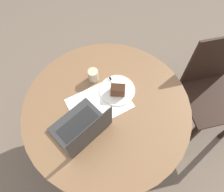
{
  "coord_description": "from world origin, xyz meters",
  "views": [
    {
      "loc": [
        0.39,
        0.47,
        1.97
      ],
      "look_at": [
        -0.07,
        -0.02,
        0.75
      ],
      "focal_mm": 35.0,
      "sensor_mm": 36.0,
      "label": 1
    }
  ],
  "objects": [
    {
      "name": "dining_table",
      "position": [
        0.0,
        0.0,
        0.56
      ],
      "size": [
        1.08,
        1.08,
        0.71
      ],
      "color": "brown",
      "rests_on": "ground_plane"
    },
    {
      "name": "fork",
      "position": [
        -0.14,
        -0.09,
        0.73
      ],
      "size": [
        0.07,
        0.17,
        0.0
      ],
      "rotation": [
        0.0,
        0.0,
        4.39
      ],
      "color": "silver",
      "rests_on": "plate"
    },
    {
      "name": "coffee_glass",
      "position": [
        -0.08,
        -0.22,
        0.76
      ],
      "size": [
        0.07,
        0.07,
        0.09
      ],
      "color": "#C6AD89",
      "rests_on": "dining_table"
    },
    {
      "name": "paper_document",
      "position": [
        0.01,
        -0.05,
        0.71
      ],
      "size": [
        0.43,
        0.35,
        0.0
      ],
      "rotation": [
        0.0,
        0.0,
        -0.23
      ],
      "color": "white",
      "rests_on": "dining_table"
    },
    {
      "name": "plate",
      "position": [
        -0.14,
        -0.04,
        0.72
      ],
      "size": [
        0.24,
        0.24,
        0.01
      ],
      "color": "silver",
      "rests_on": "dining_table"
    },
    {
      "name": "chair",
      "position": [
        -0.76,
        0.35,
        0.49
      ],
      "size": [
        0.57,
        0.57,
        0.95
      ],
      "rotation": [
        0.0,
        0.0,
        5.77
      ],
      "color": "black",
      "rests_on": "ground_plane"
    },
    {
      "name": "laptop",
      "position": [
        0.21,
        0.02,
        0.76
      ],
      "size": [
        0.32,
        0.25,
        0.24
      ],
      "rotation": [
        0.0,
        0.0,
        9.45
      ],
      "color": "#2D2D2D",
      "rests_on": "dining_table"
    },
    {
      "name": "cake_slice",
      "position": [
        -0.12,
        -0.03,
        0.76
      ],
      "size": [
        0.11,
        0.11,
        0.06
      ],
      "rotation": [
        0.0,
        0.0,
        5.47
      ],
      "color": "brown",
      "rests_on": "plate"
    },
    {
      "name": "ground_plane",
      "position": [
        0.0,
        0.0,
        0.0
      ],
      "size": [
        12.0,
        12.0,
        0.0
      ],
      "primitive_type": "plane",
      "color": "#6B5B4C"
    }
  ]
}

